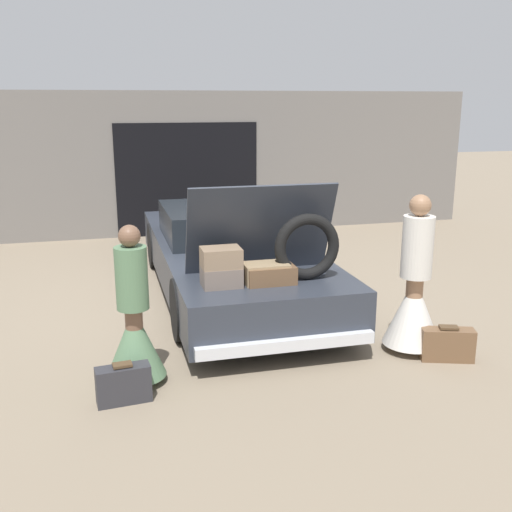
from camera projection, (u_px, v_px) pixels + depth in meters
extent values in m
plane|color=#7F705B|center=(231.00, 292.00, 8.43)|extent=(40.00, 40.00, 0.00)
cube|color=slate|center=(187.00, 164.00, 11.81)|extent=(12.00, 0.12, 2.80)
cube|color=black|center=(188.00, 180.00, 11.82)|extent=(2.80, 0.02, 2.20)
cube|color=#2D333D|center=(230.00, 261.00, 8.31)|extent=(1.93, 5.18, 0.55)
cube|color=#1E2328|center=(225.00, 222.00, 8.48)|extent=(1.70, 1.66, 0.43)
cylinder|color=black|center=(155.00, 245.00, 9.62)|extent=(0.18, 0.71, 0.71)
cylinder|color=black|center=(262.00, 239.00, 10.06)|extent=(0.18, 0.71, 0.71)
cylinder|color=black|center=(181.00, 310.00, 6.66)|extent=(0.18, 0.71, 0.71)
cylinder|color=black|center=(332.00, 297.00, 7.10)|extent=(0.18, 0.71, 0.71)
cube|color=silver|center=(287.00, 345.00, 5.89)|extent=(1.84, 0.10, 0.12)
cube|color=#2D333D|center=(260.00, 229.00, 6.60)|extent=(1.64, 0.42, 1.02)
cube|color=#75665B|center=(221.00, 277.00, 6.23)|extent=(0.41, 0.32, 0.21)
cube|color=#9E8460|center=(266.00, 273.00, 6.35)|extent=(0.47, 0.30, 0.21)
cube|color=#8C7259|center=(221.00, 257.00, 6.18)|extent=(0.41, 0.30, 0.20)
cube|color=brown|center=(269.00, 274.00, 6.36)|extent=(0.52, 0.37, 0.19)
torus|color=black|center=(307.00, 247.00, 6.40)|extent=(0.73, 0.12, 0.73)
cylinder|color=brown|center=(135.00, 346.00, 5.64)|extent=(0.16, 0.16, 0.74)
cone|color=#567A56|center=(135.00, 342.00, 5.63)|extent=(0.57, 0.57, 0.67)
cylinder|color=#567A56|center=(132.00, 278.00, 5.48)|extent=(0.30, 0.30, 0.59)
sphere|color=brown|center=(129.00, 236.00, 5.38)|extent=(0.20, 0.20, 0.20)
cylinder|color=#997051|center=(413.00, 314.00, 6.37)|extent=(0.18, 0.18, 0.82)
cone|color=silver|center=(413.00, 310.00, 6.36)|extent=(0.62, 0.62, 0.74)
cylinder|color=silver|center=(417.00, 247.00, 6.19)|extent=(0.32, 0.32, 0.65)
sphere|color=#997051|center=(420.00, 205.00, 6.08)|extent=(0.22, 0.22, 0.22)
cube|color=#2D2D33|center=(124.00, 384.00, 5.31)|extent=(0.49, 0.23, 0.34)
cube|color=#4C3823|center=(122.00, 365.00, 5.26)|extent=(0.18, 0.12, 0.02)
cube|color=brown|center=(447.00, 345.00, 6.18)|extent=(0.56, 0.34, 0.34)
cube|color=#4C3823|center=(449.00, 327.00, 6.13)|extent=(0.21, 0.16, 0.02)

